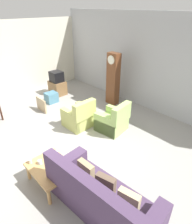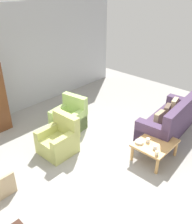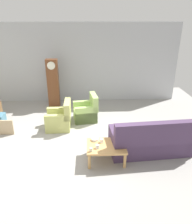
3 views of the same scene
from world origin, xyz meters
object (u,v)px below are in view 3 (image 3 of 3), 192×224
(armchair_olive_far, at_px, (86,112))
(cup_blue_rimmed, at_px, (97,146))
(couch_floral, at_px, (151,141))
(grandfather_clock, at_px, (53,83))
(cup_white_porcelain, at_px, (101,141))
(framed_picture_leaning, at_px, (3,127))
(coffee_table_wood, at_px, (106,147))
(armchair_olive_near, at_px, (60,119))
(cup_cream_tall, at_px, (91,150))
(bowl_white_stacked, at_px, (95,139))

(armchair_olive_far, xyz_separation_m, cup_blue_rimmed, (0.27, -2.52, 0.17))
(couch_floral, xyz_separation_m, armchair_olive_far, (-1.70, 2.13, -0.05))
(grandfather_clock, height_order, cup_white_porcelain, grandfather_clock)
(armchair_olive_far, relative_size, framed_picture_leaning, 1.53)
(coffee_table_wood, relative_size, cup_white_porcelain, 9.97)
(armchair_olive_near, bearing_deg, framed_picture_leaning, -167.84)
(cup_cream_tall, xyz_separation_m, bowl_white_stacked, (0.11, 0.51, -0.02))
(bowl_white_stacked, bearing_deg, framed_picture_leaning, 156.83)
(armchair_olive_near, height_order, cup_cream_tall, armchair_olive_near)
(framed_picture_leaning, distance_m, cup_cream_tall, 3.16)
(coffee_table_wood, distance_m, cup_white_porcelain, 0.21)
(cup_blue_rimmed, height_order, bowl_white_stacked, cup_blue_rimmed)
(armchair_olive_near, distance_m, coffee_table_wood, 2.26)
(grandfather_clock, relative_size, framed_picture_leaning, 3.17)
(coffee_table_wood, bearing_deg, framed_picture_leaning, 154.64)
(couch_floral, distance_m, cup_white_porcelain, 1.32)
(armchair_olive_far, bearing_deg, cup_blue_rimmed, -83.86)
(cup_white_porcelain, bearing_deg, cup_cream_tall, -124.99)
(armchair_olive_far, bearing_deg, coffee_table_wood, -78.38)
(armchair_olive_far, height_order, cup_cream_tall, armchair_olive_far)
(cup_cream_tall, bearing_deg, grandfather_clock, 109.34)
(grandfather_clock, distance_m, cup_blue_rimmed, 4.21)
(cup_white_porcelain, distance_m, cup_blue_rimmed, 0.28)
(armchair_olive_near, relative_size, cup_blue_rimmed, 10.12)
(armchair_olive_far, relative_size, coffee_table_wood, 0.96)
(cup_blue_rimmed, bearing_deg, framed_picture_leaning, 151.06)
(bowl_white_stacked, bearing_deg, grandfather_clock, 113.46)
(couch_floral, relative_size, armchair_olive_near, 2.36)
(armchair_olive_near, relative_size, grandfather_clock, 0.48)
(armchair_olive_near, bearing_deg, cup_white_porcelain, -53.23)
(coffee_table_wood, bearing_deg, cup_blue_rimmed, -152.38)
(armchair_olive_far, height_order, cup_blue_rimmed, armchair_olive_far)
(coffee_table_wood, bearing_deg, bowl_white_stacked, 136.58)
(cup_blue_rimmed, bearing_deg, bowl_white_stacked, 97.11)
(framed_picture_leaning, distance_m, cup_blue_rimmed, 3.23)
(bowl_white_stacked, bearing_deg, cup_cream_tall, -102.39)
(couch_floral, bearing_deg, cup_blue_rimmed, -164.63)
(armchair_olive_far, xyz_separation_m, framed_picture_leaning, (-2.55, -0.96, -0.07))
(coffee_table_wood, xyz_separation_m, grandfather_clock, (-1.79, 3.76, 0.58))
(cup_cream_tall, bearing_deg, framed_picture_leaning, 147.46)
(cup_blue_rimmed, bearing_deg, cup_cream_tall, -138.82)
(couch_floral, relative_size, coffee_table_wood, 2.26)
(armchair_olive_far, distance_m, framed_picture_leaning, 2.72)
(armchair_olive_near, bearing_deg, couch_floral, -30.89)
(framed_picture_leaning, bearing_deg, couch_floral, -15.37)
(cup_blue_rimmed, distance_m, bowl_white_stacked, 0.37)
(armchair_olive_near, distance_m, armchair_olive_far, 1.05)
(couch_floral, xyz_separation_m, grandfather_clock, (-2.99, 3.49, 0.60))
(coffee_table_wood, bearing_deg, grandfather_clock, 115.46)
(couch_floral, relative_size, cup_white_porcelain, 22.51)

